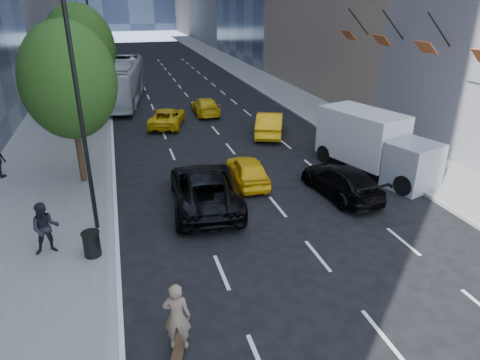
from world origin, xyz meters
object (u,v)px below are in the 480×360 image
object	(u,v)px
trash_can	(92,244)
black_sedan_mercedes	(341,181)
skateboarder	(177,321)
city_bus	(121,82)
black_sedan_lincoln	(205,188)
box_truck	(374,143)

from	to	relation	value
trash_can	black_sedan_mercedes	bearing A→B (deg)	12.28
skateboarder	black_sedan_mercedes	world-z (taller)	skateboarder
skateboarder	city_bus	distance (m)	29.65
skateboarder	trash_can	world-z (taller)	skateboarder
city_bus	black_sedan_mercedes	bearing A→B (deg)	-59.40
black_sedan_lincoln	skateboarder	bearing A→B (deg)	78.86
black_sedan_lincoln	black_sedan_mercedes	xyz separation A→B (m)	(6.20, -0.65, -0.14)
trash_can	box_truck	bearing A→B (deg)	18.07
skateboarder	box_truck	bearing A→B (deg)	-123.56
city_bus	trash_can	world-z (taller)	city_bus
black_sedan_lincoln	trash_can	distance (m)	5.50
box_truck	skateboarder	bearing A→B (deg)	-157.80
black_sedan_lincoln	black_sedan_mercedes	distance (m)	6.24
box_truck	black_sedan_mercedes	bearing A→B (deg)	-161.24
black_sedan_mercedes	city_bus	size ratio (longest dim) A/B	0.38
black_sedan_lincoln	city_bus	size ratio (longest dim) A/B	0.48
skateboarder	city_bus	world-z (taller)	city_bus
city_bus	trash_can	bearing A→B (deg)	-85.57
black_sedan_mercedes	box_truck	xyz separation A→B (m)	(2.91, 2.12, 0.85)
city_bus	box_truck	bearing A→B (deg)	-50.81
skateboarder	trash_can	bearing A→B (deg)	-49.02
skateboarder	city_bus	xyz separation A→B (m)	(-0.43, 29.64, 0.78)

